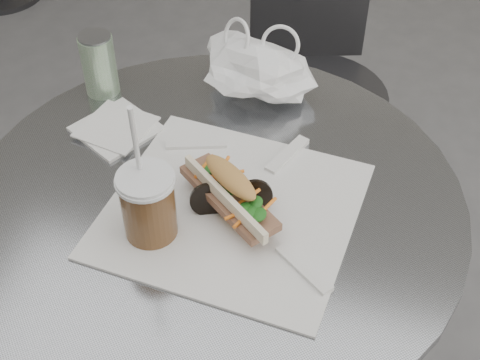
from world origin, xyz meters
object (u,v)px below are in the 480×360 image
(cafe_table, at_px, (218,302))
(drink_can, at_px, (99,64))
(iced_coffee, at_px, (148,204))
(sunglasses, at_px, (231,199))
(chair_far, at_px, (307,126))
(banh_mi, at_px, (229,193))

(cafe_table, xyz_separation_m, drink_can, (-0.28, 0.19, 0.33))
(iced_coffee, relative_size, sunglasses, 2.01)
(chair_far, height_order, iced_coffee, iced_coffee)
(chair_far, distance_m, drink_can, 0.76)
(banh_mi, bearing_deg, drink_can, -178.20)
(sunglasses, relative_size, drink_can, 1.04)
(cafe_table, xyz_separation_m, banh_mi, (0.03, -0.03, 0.31))
(cafe_table, xyz_separation_m, iced_coffee, (-0.06, -0.10, 0.33))
(chair_far, xyz_separation_m, sunglasses, (0.03, -0.72, 0.44))
(cafe_table, distance_m, iced_coffee, 0.35)
(iced_coffee, distance_m, sunglasses, 0.13)
(sunglasses, distance_m, drink_can, 0.38)
(chair_far, distance_m, iced_coffee, 0.94)
(drink_can, bearing_deg, banh_mi, -34.96)
(sunglasses, xyz_separation_m, drink_can, (-0.31, 0.21, 0.04))
(cafe_table, distance_m, banh_mi, 0.32)
(iced_coffee, relative_size, drink_can, 2.10)
(iced_coffee, height_order, sunglasses, iced_coffee)
(banh_mi, relative_size, drink_can, 2.00)
(banh_mi, height_order, sunglasses, banh_mi)
(banh_mi, distance_m, sunglasses, 0.02)
(drink_can, bearing_deg, cafe_table, -34.68)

